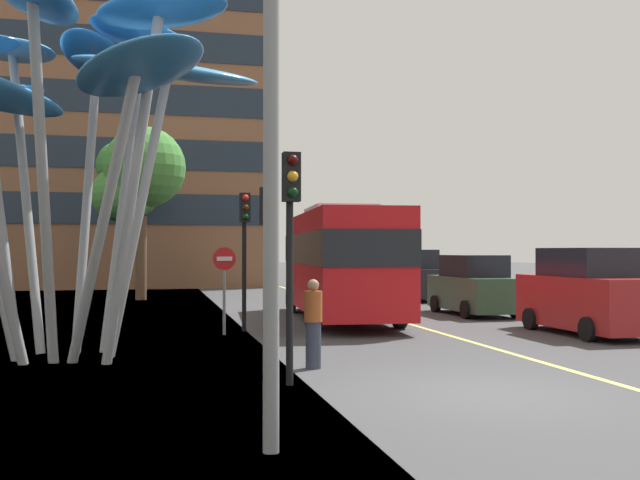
# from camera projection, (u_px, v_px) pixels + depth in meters

# --- Properties ---
(ground) EXTENTS (120.00, 240.00, 0.10)m
(ground) POSITION_uv_depth(u_px,v_px,m) (444.00, 398.00, 11.11)
(ground) COLOR #424244
(red_bus) EXTENTS (3.33, 9.81, 3.60)m
(red_bus) POSITION_uv_depth(u_px,v_px,m) (340.00, 258.00, 22.98)
(red_bus) COLOR red
(red_bus) RESTS_ON ground
(leaf_sculpture) EXTENTS (7.88, 8.92, 7.49)m
(leaf_sculpture) POSITION_uv_depth(u_px,v_px,m) (63.00, 79.00, 14.87)
(leaf_sculpture) COLOR #9EA0A5
(leaf_sculpture) RESTS_ON ground
(traffic_light_kerb_near) EXTENTS (0.28, 0.42, 3.81)m
(traffic_light_kerb_near) POSITION_uv_depth(u_px,v_px,m) (291.00, 217.00, 11.82)
(traffic_light_kerb_near) COLOR black
(traffic_light_kerb_near) RESTS_ON ground
(traffic_light_kerb_far) EXTENTS (0.28, 0.42, 3.56)m
(traffic_light_kerb_far) POSITION_uv_depth(u_px,v_px,m) (266.00, 233.00, 15.49)
(traffic_light_kerb_far) COLOR black
(traffic_light_kerb_far) RESTS_ON ground
(traffic_light_island_mid) EXTENTS (0.28, 0.42, 3.78)m
(traffic_light_island_mid) POSITION_uv_depth(u_px,v_px,m) (245.00, 231.00, 19.76)
(traffic_light_island_mid) COLOR black
(traffic_light_island_mid) RESTS_ON ground
(car_parked_mid) EXTENTS (1.95, 4.45, 2.28)m
(car_parked_mid) POSITION_uv_depth(u_px,v_px,m) (587.00, 294.00, 19.07)
(car_parked_mid) COLOR maroon
(car_parked_mid) RESTS_ON ground
(car_parked_far) EXTENTS (1.94, 4.21, 2.05)m
(car_parked_far) POSITION_uv_depth(u_px,v_px,m) (474.00, 287.00, 24.87)
(car_parked_far) COLOR #2D5138
(car_parked_far) RESTS_ON ground
(car_side_street) EXTENTS (2.03, 4.20, 2.24)m
(car_side_street) POSITION_uv_depth(u_px,v_px,m) (412.00, 277.00, 32.18)
(car_side_street) COLOR black
(car_side_street) RESTS_ON ground
(car_far_side) EXTENTS (1.93, 4.18, 2.20)m
(car_far_side) POSITION_uv_depth(u_px,v_px,m) (356.00, 272.00, 39.37)
(car_far_side) COLOR #2D5138
(car_far_side) RESTS_ON ground
(street_lamp) EXTENTS (1.41, 0.44, 7.90)m
(street_lamp) POSITION_uv_depth(u_px,v_px,m) (297.00, 2.00, 8.06)
(street_lamp) COLOR gray
(street_lamp) RESTS_ON ground
(tree_pavement_near) EXTENTS (4.21, 4.06, 7.76)m
(tree_pavement_near) POSITION_uv_depth(u_px,v_px,m) (138.00, 178.00, 32.60)
(tree_pavement_near) COLOR brown
(tree_pavement_near) RESTS_ON ground
(tree_pavement_far) EXTENTS (4.09, 3.23, 7.64)m
(tree_pavement_far) POSITION_uv_depth(u_px,v_px,m) (137.00, 178.00, 36.06)
(tree_pavement_far) COLOR brown
(tree_pavement_far) RESTS_ON ground
(pedestrian) EXTENTS (0.34, 0.34, 1.67)m
(pedestrian) POSITION_uv_depth(u_px,v_px,m) (313.00, 324.00, 13.57)
(pedestrian) COLOR #2D3342
(pedestrian) RESTS_ON ground
(no_entry_sign) EXTENTS (0.60, 0.12, 2.29)m
(no_entry_sign) POSITION_uv_depth(u_px,v_px,m) (224.00, 276.00, 18.97)
(no_entry_sign) COLOR gray
(no_entry_sign) RESTS_ON ground
(backdrop_building) EXTENTS (26.43, 14.59, 18.90)m
(backdrop_building) POSITION_uv_depth(u_px,v_px,m) (60.00, 139.00, 47.10)
(backdrop_building) COLOR brown
(backdrop_building) RESTS_ON ground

